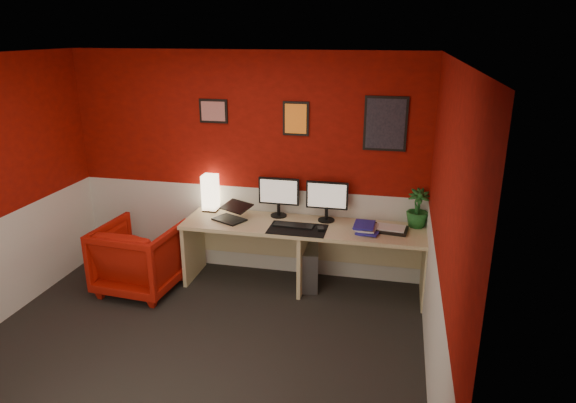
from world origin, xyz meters
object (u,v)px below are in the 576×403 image
object	(u,v)px
potted_plant	(418,208)
pc_tower	(309,267)
monitor_right	(327,195)
armchair	(140,257)
shoji_lamp	(210,194)
laptop	(229,211)
monitor_left	(279,191)
zen_tray	(390,229)
desk	(304,257)

from	to	relation	value
potted_plant	pc_tower	distance (m)	1.33
monitor_right	armchair	xyz separation A→B (m)	(-1.92, -0.59, -0.65)
shoji_lamp	pc_tower	xyz separation A→B (m)	(1.17, -0.18, -0.70)
laptop	monitor_left	bearing A→B (deg)	53.33
laptop	pc_tower	world-z (taller)	laptop
potted_plant	monitor_right	bearing A→B (deg)	-178.04
potted_plant	pc_tower	world-z (taller)	potted_plant
monitor_left	zen_tray	distance (m)	1.26
shoji_lamp	laptop	bearing A→B (deg)	-40.57
potted_plant	armchair	world-z (taller)	potted_plant
monitor_left	armchair	distance (m)	1.65
desk	shoji_lamp	xyz separation A→B (m)	(-1.13, 0.23, 0.56)
zen_tray	armchair	size ratio (longest dim) A/B	0.43
shoji_lamp	armchair	world-z (taller)	shoji_lamp
armchair	desk	bearing A→B (deg)	-162.37
zen_tray	armchair	xyz separation A→B (m)	(-2.60, -0.44, -0.37)
monitor_right	zen_tray	bearing A→B (deg)	-12.36
laptop	monitor_right	size ratio (longest dim) A/B	0.57
desk	zen_tray	bearing A→B (deg)	1.95
zen_tray	armchair	bearing A→B (deg)	-170.49
laptop	pc_tower	xyz separation A→B (m)	(0.87, 0.08, -0.61)
desk	shoji_lamp	world-z (taller)	shoji_lamp
zen_tray	potted_plant	size ratio (longest dim) A/B	0.86
monitor_right	pc_tower	size ratio (longest dim) A/B	1.29
laptop	monitor_right	xyz separation A→B (m)	(1.03, 0.21, 0.18)
monitor_right	armchair	distance (m)	2.11
monitor_right	potted_plant	bearing A→B (deg)	1.96
monitor_left	zen_tray	size ratio (longest dim) A/B	1.66
monitor_left	monitor_right	distance (m)	0.54
shoji_lamp	monitor_left	distance (m)	0.80
monitor_right	pc_tower	distance (m)	0.82
desk	pc_tower	world-z (taller)	desk
zen_tray	armchair	world-z (taller)	zen_tray
desk	laptop	xyz separation A→B (m)	(-0.82, -0.03, 0.47)
monitor_right	monitor_left	bearing A→B (deg)	176.60
monitor_right	zen_tray	world-z (taller)	monitor_right
monitor_left	zen_tray	world-z (taller)	monitor_left
desk	armchair	distance (m)	1.76
laptop	armchair	world-z (taller)	laptop
zen_tray	monitor_left	bearing A→B (deg)	171.54
shoji_lamp	monitor_right	size ratio (longest dim) A/B	0.69
shoji_lamp	monitor_right	distance (m)	1.34
desk	pc_tower	bearing A→B (deg)	47.21
monitor_right	shoji_lamp	bearing A→B (deg)	177.83
shoji_lamp	monitor_left	size ratio (longest dim) A/B	0.69
desk	armchair	world-z (taller)	armchair
shoji_lamp	monitor_left	world-z (taller)	monitor_left
pc_tower	armchair	world-z (taller)	armchair
pc_tower	desk	bearing A→B (deg)	-142.01
shoji_lamp	zen_tray	distance (m)	2.04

